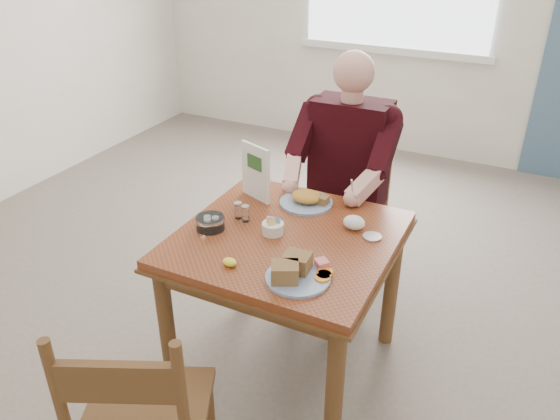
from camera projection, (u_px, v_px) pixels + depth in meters
The scene contains 13 objects.
floor at pixel (286, 364), 2.71m from camera, with size 6.00×6.00×0.00m, color #665D52.
lemon_wedge at pixel (230, 262), 2.14m from camera, with size 0.06×0.04×0.03m, color #FFF835.
napkin at pixel (354, 222), 2.38m from camera, with size 0.10×0.08×0.06m, color white.
metal_dish at pixel (372, 237), 2.33m from camera, with size 0.08×0.08×0.01m, color silver.
table at pixel (287, 256), 2.40m from camera, with size 0.92×0.92×0.75m.
chair_far at pixel (347, 211), 3.11m from camera, with size 0.42×0.42×0.95m.
diner at pixel (345, 163), 2.88m from camera, with size 0.53×0.56×1.39m.
near_plate at pixel (296, 271), 2.06m from camera, with size 0.31×0.31×0.08m.
far_plate at pixel (307, 199), 2.59m from camera, with size 0.26×0.26×0.07m.
caddy at pixel (273, 228), 2.35m from camera, with size 0.11×0.11×0.07m.
shakers at pixel (242, 212), 2.45m from camera, with size 0.09×0.06×0.08m.
creamer at pixel (210, 223), 2.38m from camera, with size 0.14×0.14×0.06m.
menu at pixel (256, 172), 2.59m from camera, with size 0.18×0.08×0.28m.
Camera 1 is at (0.86, -1.82, 1.97)m, focal length 35.00 mm.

